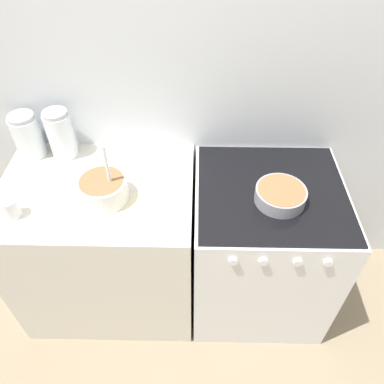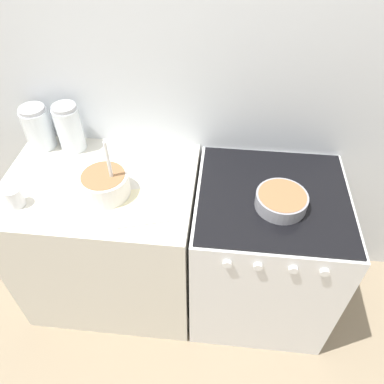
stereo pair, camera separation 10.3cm
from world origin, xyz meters
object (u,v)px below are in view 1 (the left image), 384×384
object	(u,v)px
storage_jar_left	(28,138)
tin_can	(11,208)
mixing_bowl	(103,189)
baking_pan	(280,195)
stove	(260,248)
storage_jar_middle	(61,137)

from	to	relation	value
storage_jar_left	tin_can	size ratio (longest dim) A/B	2.48
storage_jar_left	tin_can	xyz separation A→B (m)	(0.05, -0.44, -0.05)
storage_jar_left	mixing_bowl	bearing A→B (deg)	-36.68
baking_pan	stove	bearing A→B (deg)	108.31
mixing_bowl	baking_pan	bearing A→B (deg)	0.29
tin_can	mixing_bowl	bearing A→B (deg)	16.22
stove	mixing_bowl	xyz separation A→B (m)	(-0.79, -0.07, 0.52)
storage_jar_middle	tin_can	xyz separation A→B (m)	(-0.12, -0.44, -0.06)
stove	storage_jar_middle	world-z (taller)	storage_jar_middle
storage_jar_middle	storage_jar_left	bearing A→B (deg)	180.00
mixing_bowl	tin_can	bearing A→B (deg)	-163.78
storage_jar_left	storage_jar_middle	bearing A→B (deg)	0.00
stove	storage_jar_left	size ratio (longest dim) A/B	3.82
tin_can	baking_pan	bearing A→B (deg)	5.58
baking_pan	storage_jar_left	world-z (taller)	storage_jar_left
baking_pan	tin_can	xyz separation A→B (m)	(-1.20, -0.12, 0.01)
mixing_bowl	storage_jar_middle	xyz separation A→B (m)	(-0.27, 0.33, 0.04)
storage_jar_left	storage_jar_middle	size ratio (longest dim) A/B	0.91
stove	tin_can	xyz separation A→B (m)	(-1.17, -0.18, 0.50)
baking_pan	storage_jar_middle	size ratio (longest dim) A/B	0.91
tin_can	storage_jar_middle	bearing A→B (deg)	74.74
storage_jar_left	storage_jar_middle	xyz separation A→B (m)	(0.17, 0.00, 0.01)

